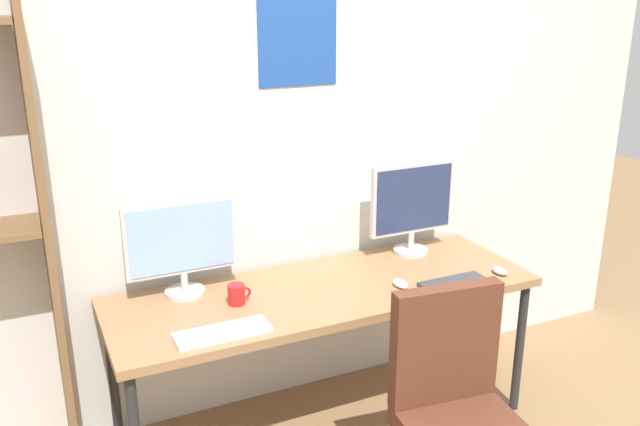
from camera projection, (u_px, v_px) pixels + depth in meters
wall_back at (288, 151)px, 3.29m from camera, size 4.39×0.11×2.60m
desk at (325, 298)px, 3.12m from camera, size 1.99×0.68×0.74m
monitor_left at (182, 243)px, 2.96m from camera, size 0.50×0.18×0.44m
monitor_right at (412, 204)px, 3.44m from camera, size 0.47×0.18×0.48m
keyboard_left at (223, 332)px, 2.67m from camera, size 0.38×0.13×0.02m
keyboard_right at (454, 283)px, 3.13m from camera, size 0.33×0.13×0.02m
mouse_left_side at (401, 284)px, 3.11m from camera, size 0.06×0.10×0.03m
mouse_right_side at (500, 271)px, 3.25m from camera, size 0.06×0.10×0.03m
coffee_mug at (237, 294)px, 2.93m from camera, size 0.11×0.08×0.09m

